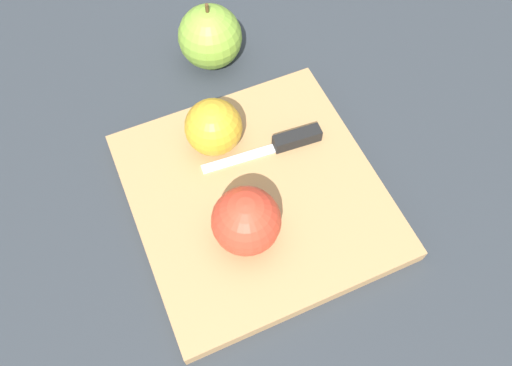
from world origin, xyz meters
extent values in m
plane|color=#282D33|center=(0.00, 0.00, 0.00)|extent=(4.00, 4.00, 0.00)
cube|color=#A37A4C|center=(0.00, 0.00, 0.01)|extent=(0.32, 0.31, 0.02)
sphere|color=red|center=(-0.05, 0.04, 0.06)|extent=(0.08, 0.08, 0.08)
cylinder|color=beige|center=(-0.04, 0.03, 0.06)|extent=(0.05, 0.06, 0.07)
sphere|color=gold|center=(0.09, 0.02, 0.06)|extent=(0.07, 0.07, 0.07)
cylinder|color=beige|center=(0.08, 0.02, 0.06)|extent=(0.07, 0.02, 0.07)
cube|color=silver|center=(0.05, 0.00, 0.02)|extent=(0.02, 0.10, 0.00)
cube|color=black|center=(0.04, -0.08, 0.03)|extent=(0.02, 0.06, 0.02)
sphere|color=olive|center=(0.24, -0.04, 0.05)|extent=(0.09, 0.09, 0.09)
cylinder|color=#4C3319|center=(0.24, -0.04, 0.10)|extent=(0.01, 0.01, 0.01)
camera|label=1|loc=(-0.26, 0.13, 0.56)|focal=35.00mm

